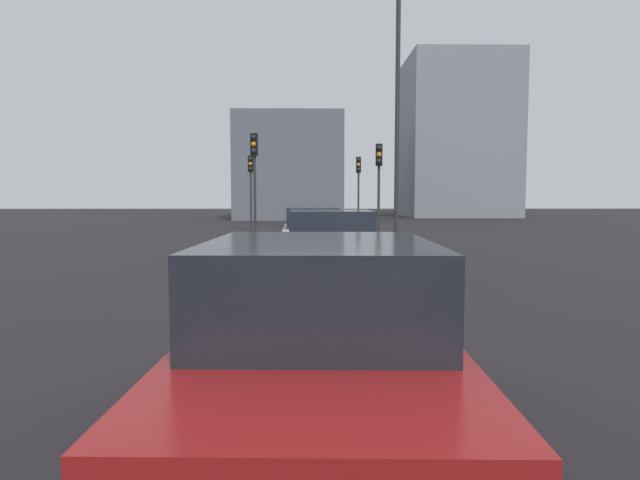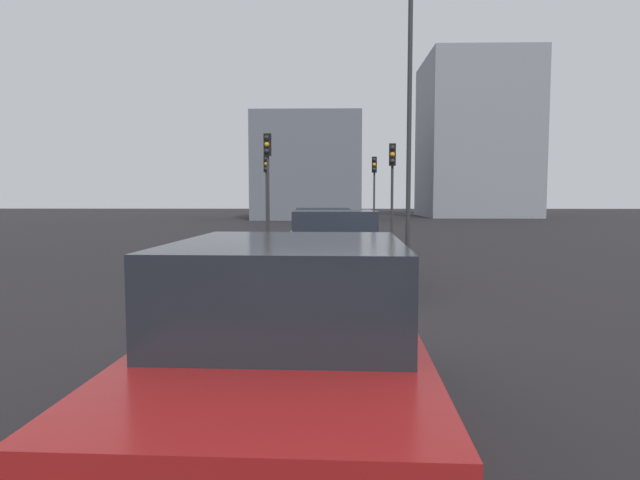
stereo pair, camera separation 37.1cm
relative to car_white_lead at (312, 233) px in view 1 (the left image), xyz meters
name	(u,v)px [view 1 (the left image)]	position (x,y,z in m)	size (l,w,h in m)	color
ground_plane	(321,313)	(-8.09, -0.12, -0.84)	(160.00, 160.00, 0.20)	black
car_white_lead	(312,233)	(0.00, 0.00, 0.00)	(4.18, 2.12, 1.55)	silver
car_navy_second	(330,250)	(-5.91, -0.35, 0.02)	(4.16, 2.15, 1.61)	#141E4C
car_red_third	(320,345)	(-13.19, -0.02, 0.01)	(4.57, 2.15, 1.57)	maroon
traffic_light_near_left	(379,172)	(5.21, -2.76, 2.18)	(0.32, 0.30, 4.07)	#2D2D30
traffic_light_near_right	(254,165)	(5.05, 2.35, 2.45)	(0.33, 0.30, 4.46)	#2D2D30
traffic_light_far_left	(251,177)	(12.92, 3.36, 2.24)	(0.32, 0.28, 4.16)	#2D2D30
traffic_light_far_right	(358,178)	(13.91, -2.68, 2.26)	(0.33, 0.30, 4.17)	#2D2D30
street_lamp_kerbside	(397,102)	(1.67, -2.94, 4.39)	(0.56, 0.36, 8.92)	#2D2D30
building_facade_left	(455,139)	(36.43, -14.12, 6.82)	(11.08, 9.91, 15.13)	gray
building_facade_center	(290,168)	(30.39, 1.88, 3.67)	(8.81, 8.97, 8.83)	slate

